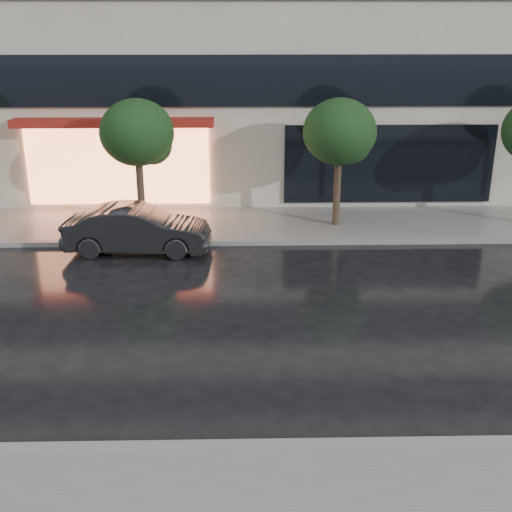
{
  "coord_description": "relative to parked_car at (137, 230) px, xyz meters",
  "views": [
    {
      "loc": [
        0.08,
        -9.05,
        6.14
      ],
      "look_at": [
        0.37,
        3.74,
        1.4
      ],
      "focal_mm": 45.0,
      "sensor_mm": 36.0,
      "label": 1
    }
  ],
  "objects": [
    {
      "name": "ground",
      "position": [
        2.82,
        -7.93,
        -0.66
      ],
      "size": [
        120.0,
        120.0,
        0.0
      ],
      "primitive_type": "plane",
      "color": "black",
      "rests_on": "ground"
    },
    {
      "name": "sidewalk_far",
      "position": [
        2.82,
        2.32,
        -0.6
      ],
      "size": [
        60.0,
        3.5,
        0.12
      ],
      "primitive_type": "cube",
      "color": "slate",
      "rests_on": "ground"
    },
    {
      "name": "curb_near",
      "position": [
        2.82,
        -8.93,
        -0.59
      ],
      "size": [
        60.0,
        0.25,
        0.14
      ],
      "primitive_type": "cube",
      "color": "gray",
      "rests_on": "ground"
    },
    {
      "name": "curb_far",
      "position": [
        2.82,
        0.57,
        -0.59
      ],
      "size": [
        60.0,
        0.25,
        0.14
      ],
      "primitive_type": "cube",
      "color": "gray",
      "rests_on": "ground"
    },
    {
      "name": "tree_mid_west",
      "position": [
        -0.11,
        2.1,
        2.26
      ],
      "size": [
        2.2,
        2.2,
        3.99
      ],
      "color": "#33261C",
      "rests_on": "ground"
    },
    {
      "name": "tree_mid_east",
      "position": [
        5.89,
        2.1,
        2.26
      ],
      "size": [
        2.2,
        2.2,
        3.99
      ],
      "color": "#33261C",
      "rests_on": "ground"
    },
    {
      "name": "parked_car",
      "position": [
        0.0,
        0.0,
        0.0
      ],
      "size": [
        4.06,
        1.56,
        1.32
      ],
      "primitive_type": "imported",
      "rotation": [
        0.0,
        0.0,
        1.53
      ],
      "color": "black",
      "rests_on": "ground"
    }
  ]
}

